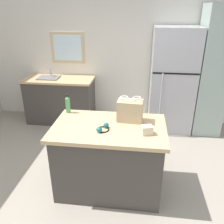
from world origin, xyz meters
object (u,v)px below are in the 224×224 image
at_px(tall_cabinet, 212,73).
at_px(bottle, 68,104).
at_px(kitchen_island, 109,158).
at_px(shopping_bag, 130,111).
at_px(refrigerator, 172,81).
at_px(ear_defenders, 103,128).
at_px(small_box, 147,130).

relative_size(tall_cabinet, bottle, 8.85).
xyz_separation_m(kitchen_island, shopping_bag, (0.24, 0.18, 0.58)).
height_order(refrigerator, shopping_bag, refrigerator).
bearing_deg(shopping_bag, tall_cabinet, 50.39).
bearing_deg(ear_defenders, tall_cabinet, 49.37).
xyz_separation_m(tall_cabinet, shopping_bag, (-1.35, -1.64, -0.09)).
bearing_deg(refrigerator, ear_defenders, -117.15).
bearing_deg(refrigerator, shopping_bag, -112.91).
bearing_deg(shopping_bag, small_box, -56.52).
bearing_deg(bottle, tall_cabinet, 34.35).
height_order(shopping_bag, small_box, shopping_bag).
xyz_separation_m(refrigerator, ear_defenders, (-0.98, -1.92, -0.02)).
relative_size(tall_cabinet, ear_defenders, 11.25).
bearing_deg(bottle, ear_defenders, -38.72).
bearing_deg(tall_cabinet, kitchen_island, -131.18).
relative_size(shopping_bag, bottle, 1.24).
bearing_deg(ear_defenders, refrigerator, 62.85).
xyz_separation_m(shopping_bag, bottle, (-0.83, 0.15, -0.02)).
xyz_separation_m(kitchen_island, refrigerator, (0.93, 1.82, 0.49)).
height_order(bottle, ear_defenders, bottle).
xyz_separation_m(refrigerator, bottle, (-1.52, -1.49, 0.07)).
height_order(kitchen_island, shopping_bag, shopping_bag).
height_order(small_box, ear_defenders, small_box).
distance_m(small_box, ear_defenders, 0.50).
distance_m(shopping_bag, ear_defenders, 0.42).
bearing_deg(tall_cabinet, refrigerator, -179.98).
xyz_separation_m(small_box, bottle, (-1.03, 0.46, 0.07)).
distance_m(kitchen_island, refrigerator, 2.10).
height_order(shopping_bag, bottle, shopping_bag).
bearing_deg(shopping_bag, ear_defenders, -135.95).
distance_m(shopping_bag, small_box, 0.38).
xyz_separation_m(tall_cabinet, ear_defenders, (-1.65, -1.92, -0.20)).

